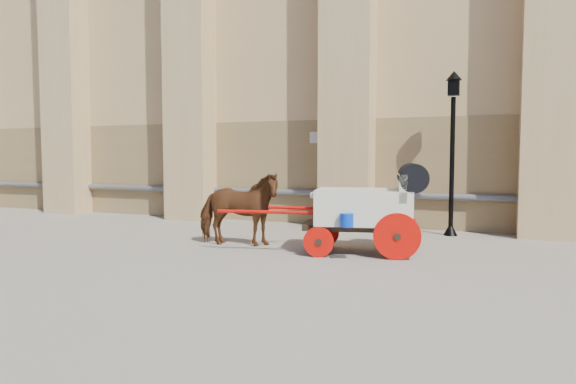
% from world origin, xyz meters
% --- Properties ---
extents(ground, '(90.00, 90.00, 0.00)m').
position_xyz_m(ground, '(0.00, 0.00, 0.00)').
color(ground, '#71695D').
rests_on(ground, ground).
extents(horse, '(2.04, 1.19, 1.62)m').
position_xyz_m(horse, '(-2.42, -0.10, 0.81)').
color(horse, '#5A3314').
rests_on(horse, ground).
extents(carriage, '(4.30, 1.93, 1.82)m').
position_xyz_m(carriage, '(0.47, 0.14, 0.98)').
color(carriage, black).
rests_on(carriage, ground).
extents(street_lamp, '(0.38, 0.38, 4.03)m').
position_xyz_m(street_lamp, '(1.78, 3.17, 2.16)').
color(street_lamp, black).
rests_on(street_lamp, ground).
extents(drain_grate_near, '(0.42, 0.42, 0.01)m').
position_xyz_m(drain_grate_near, '(-0.05, -0.46, 0.01)').
color(drain_grate_near, black).
rests_on(drain_grate_near, ground).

